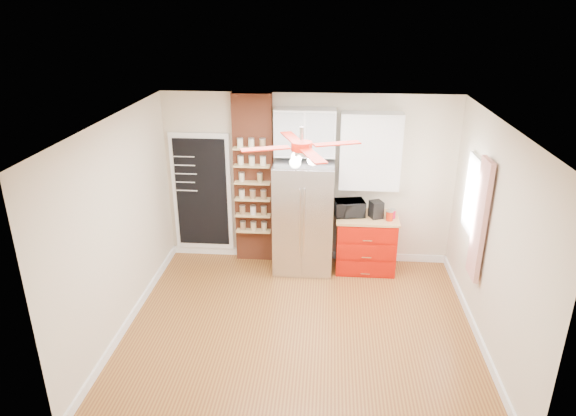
# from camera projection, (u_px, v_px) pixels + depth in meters

# --- Properties ---
(floor) EXTENTS (4.50, 4.50, 0.00)m
(floor) POSITION_uv_depth(u_px,v_px,m) (300.00, 328.00, 6.67)
(floor) COLOR #8E5F24
(floor) RESTS_ON ground
(ceiling) EXTENTS (4.50, 4.50, 0.00)m
(ceiling) POSITION_uv_depth(u_px,v_px,m) (302.00, 122.00, 5.66)
(ceiling) COLOR white
(ceiling) RESTS_ON wall_back
(wall_back) EXTENTS (4.50, 0.02, 2.70)m
(wall_back) POSITION_uv_depth(u_px,v_px,m) (308.00, 180.00, 8.01)
(wall_back) COLOR beige
(wall_back) RESTS_ON floor
(wall_front) EXTENTS (4.50, 0.02, 2.70)m
(wall_front) POSITION_uv_depth(u_px,v_px,m) (287.00, 333.00, 4.32)
(wall_front) COLOR beige
(wall_front) RESTS_ON floor
(wall_left) EXTENTS (0.02, 4.00, 2.70)m
(wall_left) POSITION_uv_depth(u_px,v_px,m) (119.00, 227.00, 6.33)
(wall_left) COLOR beige
(wall_left) RESTS_ON floor
(wall_right) EXTENTS (0.02, 4.00, 2.70)m
(wall_right) POSITION_uv_depth(u_px,v_px,m) (493.00, 240.00, 5.99)
(wall_right) COLOR beige
(wall_right) RESTS_ON floor
(chalkboard) EXTENTS (0.95, 0.05, 1.95)m
(chalkboard) POSITION_uv_depth(u_px,v_px,m) (202.00, 193.00, 8.20)
(chalkboard) COLOR white
(chalkboard) RESTS_ON wall_back
(brick_pillar) EXTENTS (0.60, 0.16, 2.70)m
(brick_pillar) POSITION_uv_depth(u_px,v_px,m) (254.00, 180.00, 8.00)
(brick_pillar) COLOR brown
(brick_pillar) RESTS_ON floor
(fridge) EXTENTS (0.90, 0.70, 1.75)m
(fridge) POSITION_uv_depth(u_px,v_px,m) (303.00, 217.00, 7.85)
(fridge) COLOR #A6A7AB
(fridge) RESTS_ON floor
(upper_glass_cabinet) EXTENTS (0.90, 0.35, 0.70)m
(upper_glass_cabinet) POSITION_uv_depth(u_px,v_px,m) (305.00, 132.00, 7.56)
(upper_glass_cabinet) COLOR white
(upper_glass_cabinet) RESTS_ON wall_back
(red_cabinet) EXTENTS (0.94, 0.64, 0.90)m
(red_cabinet) POSITION_uv_depth(u_px,v_px,m) (365.00, 243.00, 7.98)
(red_cabinet) COLOR #A90D03
(red_cabinet) RESTS_ON floor
(upper_shelf_unit) EXTENTS (0.90, 0.30, 1.15)m
(upper_shelf_unit) POSITION_uv_depth(u_px,v_px,m) (370.00, 151.00, 7.61)
(upper_shelf_unit) COLOR white
(upper_shelf_unit) RESTS_ON wall_back
(window) EXTENTS (0.04, 0.75, 1.05)m
(window) POSITION_uv_depth(u_px,v_px,m) (474.00, 197.00, 6.75)
(window) COLOR white
(window) RESTS_ON wall_right
(curtain) EXTENTS (0.06, 0.40, 1.55)m
(curtain) POSITION_uv_depth(u_px,v_px,m) (480.00, 220.00, 6.29)
(curtain) COLOR #AD2517
(curtain) RESTS_ON wall_right
(ceiling_fan) EXTENTS (1.40, 1.40, 0.44)m
(ceiling_fan) POSITION_uv_depth(u_px,v_px,m) (302.00, 147.00, 5.76)
(ceiling_fan) COLOR silver
(ceiling_fan) RESTS_ON ceiling
(toaster_oven) EXTENTS (0.50, 0.38, 0.25)m
(toaster_oven) POSITION_uv_depth(u_px,v_px,m) (349.00, 208.00, 7.79)
(toaster_oven) COLOR black
(toaster_oven) RESTS_ON red_cabinet
(coffee_maker) EXTENTS (0.23, 0.24, 0.26)m
(coffee_maker) POSITION_uv_depth(u_px,v_px,m) (376.00, 209.00, 7.73)
(coffee_maker) COLOR black
(coffee_maker) RESTS_ON red_cabinet
(canister_left) EXTENTS (0.11, 0.11, 0.14)m
(canister_left) POSITION_uv_depth(u_px,v_px,m) (390.00, 216.00, 7.64)
(canister_left) COLOR #B41F0A
(canister_left) RESTS_ON red_cabinet
(canister_right) EXTENTS (0.11, 0.11, 0.13)m
(canister_right) POSITION_uv_depth(u_px,v_px,m) (392.00, 214.00, 7.73)
(canister_right) COLOR red
(canister_right) RESTS_ON red_cabinet
(pantry_jar_oats) EXTENTS (0.09, 0.09, 0.13)m
(pantry_jar_oats) POSITION_uv_depth(u_px,v_px,m) (242.00, 177.00, 7.87)
(pantry_jar_oats) COLOR beige
(pantry_jar_oats) RESTS_ON brick_pillar
(pantry_jar_beans) EXTENTS (0.10, 0.10, 0.13)m
(pantry_jar_beans) POSITION_uv_depth(u_px,v_px,m) (260.00, 178.00, 7.83)
(pantry_jar_beans) COLOR #9B804F
(pantry_jar_beans) RESTS_ON brick_pillar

